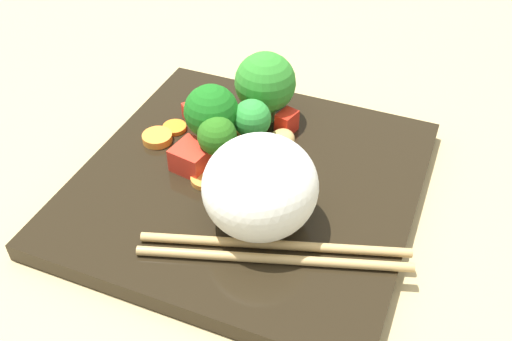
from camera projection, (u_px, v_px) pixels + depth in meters
The scene contains 20 objects.
ground_plane at pixel (248, 200), 52.02cm from camera, with size 110.00×110.00×2.00cm, color tan.
square_plate at pixel (248, 185), 50.82cm from camera, with size 28.40×28.40×1.68cm, color black.
rice_mound at pixel (260, 187), 43.76cm from camera, with size 9.15×8.85×7.66cm, color white.
broccoli_floret_0 at pixel (217, 137), 49.77cm from camera, with size 3.44×3.44×4.91cm.
broccoli_floret_1 at pixel (252, 120), 51.45cm from camera, with size 3.47×3.47×5.10cm.
broccoli_floret_2 at pixel (265, 83), 54.46cm from camera, with size 5.81×5.81×7.04cm.
broccoli_floret_3 at pixel (211, 113), 51.24cm from camera, with size 4.89×4.89×6.35cm.
carrot_slice_0 at pixel (175, 128), 55.46cm from camera, with size 2.26×2.26×0.43cm, color orange.
carrot_slice_1 at pixel (206, 179), 49.84cm from camera, with size 2.66×2.66×0.48cm, color orange.
carrot_slice_2 at pixel (248, 129), 54.96cm from camera, with size 3.13×3.13×0.78cm, color orange.
carrot_slice_3 at pixel (157, 138), 54.02cm from camera, with size 2.78×2.78×0.72cm, color orange.
carrot_slice_4 at pixel (222, 114), 56.91cm from camera, with size 2.51×2.51×0.72cm, color orange.
carrot_slice_5 at pixel (190, 150), 52.73cm from camera, with size 2.55×2.55×0.59cm, color orange.
pepper_chunk_0 at pixel (192, 158), 50.65cm from camera, with size 3.04×3.08×2.20cm, color red.
pepper_chunk_1 at pixel (212, 122), 54.75cm from camera, with size 2.81×3.03×2.10cm, color red.
pepper_chunk_2 at pixel (195, 111), 56.56cm from camera, with size 2.22×1.57×1.58cm, color red.
pepper_chunk_3 at pixel (287, 122), 54.65cm from camera, with size 2.02×1.46×2.14cm, color red.
chicken_piece_0 at pixel (282, 141), 52.80cm from camera, with size 2.92×2.33×1.82cm, color tan.
chicken_piece_1 at pixel (254, 101), 57.98cm from camera, with size 2.43×2.23×1.44cm, color tan.
chopstick_pair at pixel (274, 252), 43.42cm from camera, with size 8.37×20.17×0.72cm.
Camera 1 is at (-34.46, -15.19, 35.00)cm, focal length 40.78 mm.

